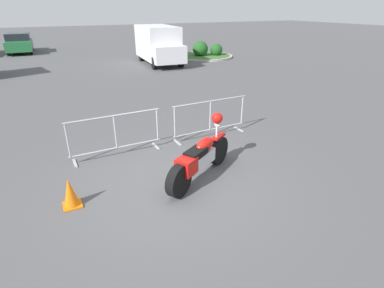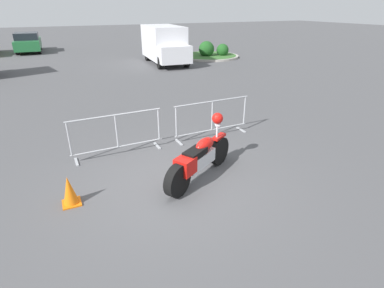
# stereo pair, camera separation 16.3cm
# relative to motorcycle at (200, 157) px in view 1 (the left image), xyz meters

# --- Properties ---
(ground_plane) EXTENTS (120.00, 120.00, 0.00)m
(ground_plane) POSITION_rel_motorcycle_xyz_m (-0.58, 0.05, -0.50)
(ground_plane) COLOR #4C4C4F
(motorcycle) EXTENTS (2.07, 1.33, 1.30)m
(motorcycle) POSITION_rel_motorcycle_xyz_m (0.00, 0.00, 0.00)
(motorcycle) COLOR black
(motorcycle) RESTS_ON ground
(crowd_barrier_near) EXTENTS (2.32, 0.48, 1.07)m
(crowd_barrier_near) POSITION_rel_motorcycle_xyz_m (-1.35, 1.92, 0.06)
(crowd_barrier_near) COLOR #9EA0A5
(crowd_barrier_near) RESTS_ON ground
(crowd_barrier_far) EXTENTS (2.32, 0.48, 1.07)m
(crowd_barrier_far) POSITION_rel_motorcycle_xyz_m (1.35, 1.92, 0.06)
(crowd_barrier_far) COLOR #9EA0A5
(crowd_barrier_far) RESTS_ON ground
(delivery_van) EXTENTS (2.34, 5.14, 2.31)m
(delivery_van) POSITION_rel_motorcycle_xyz_m (4.45, 14.02, 0.75)
(delivery_van) COLOR silver
(delivery_van) RESTS_ON ground
(parked_car_green) EXTENTS (1.98, 4.56, 1.53)m
(parked_car_green) POSITION_rel_motorcycle_xyz_m (-3.76, 23.75, 0.28)
(parked_car_green) COLOR #236B38
(parked_car_green) RESTS_ON ground
(pedestrian) EXTENTS (0.43, 0.43, 1.69)m
(pedestrian) POSITION_rel_motorcycle_xyz_m (6.97, 18.92, 0.42)
(pedestrian) COLOR #262838
(pedestrian) RESTS_ON ground
(planter_island) EXTENTS (4.42, 4.42, 1.17)m
(planter_island) POSITION_rel_motorcycle_xyz_m (8.32, 14.96, -0.21)
(planter_island) COLOR #ADA89E
(planter_island) RESTS_ON ground
(traffic_cone) EXTENTS (0.34, 0.34, 0.59)m
(traffic_cone) POSITION_rel_motorcycle_xyz_m (-2.65, 0.19, -0.21)
(traffic_cone) COLOR orange
(traffic_cone) RESTS_ON ground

